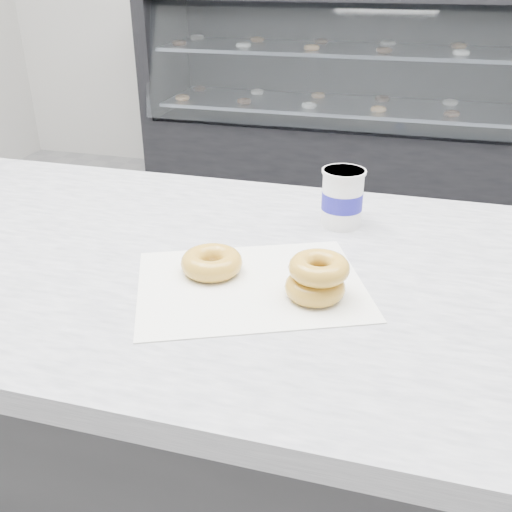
% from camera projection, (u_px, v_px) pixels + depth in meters
% --- Properties ---
extents(ground, '(5.00, 5.00, 0.00)m').
position_uv_depth(ground, '(252.00, 414.00, 1.90)').
color(ground, gray).
rests_on(ground, ground).
extents(counter, '(3.06, 0.76, 0.90)m').
position_uv_depth(counter, '(173.00, 443.00, 1.18)').
color(counter, '#333335').
rests_on(counter, ground).
extents(display_case, '(2.40, 0.74, 1.25)m').
position_uv_depth(display_case, '(346.00, 120.00, 3.50)').
color(display_case, black).
rests_on(display_case, ground).
extents(wax_paper, '(0.42, 0.37, 0.00)m').
position_uv_depth(wax_paper, '(251.00, 285.00, 0.87)').
color(wax_paper, silver).
rests_on(wax_paper, counter).
extents(donut_single, '(0.12, 0.12, 0.03)m').
position_uv_depth(donut_single, '(212.00, 262.00, 0.90)').
color(donut_single, gold).
rests_on(donut_single, wax_paper).
extents(donut_stack, '(0.12, 0.12, 0.06)m').
position_uv_depth(donut_stack, '(317.00, 277.00, 0.82)').
color(donut_stack, gold).
rests_on(donut_stack, wax_paper).
extents(coffee_cup, '(0.08, 0.08, 0.11)m').
position_uv_depth(coffee_cup, '(342.00, 197.00, 1.05)').
color(coffee_cup, white).
rests_on(coffee_cup, counter).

